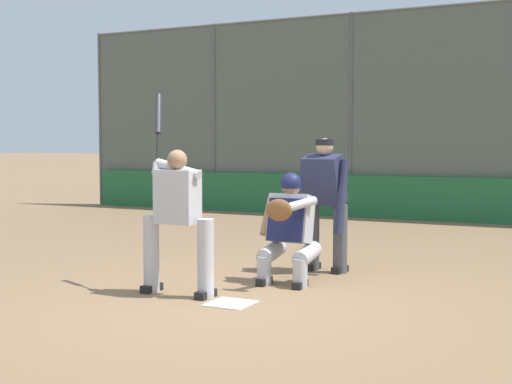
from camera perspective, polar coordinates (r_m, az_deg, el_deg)
name	(u,v)px	position (r m, az deg, el deg)	size (l,w,h in m)	color
ground_plane	(230,304)	(7.18, -2.07, -8.94)	(160.00, 160.00, 0.00)	#846647
home_plate_marker	(230,303)	(7.18, -2.07, -8.90)	(0.43, 0.43, 0.01)	white
backstop_fence	(430,109)	(15.17, 13.72, 6.44)	(17.06, 0.08, 4.39)	#515651
padding_wall	(427,199)	(15.10, 13.53, -0.51)	(16.64, 0.18, 0.91)	#236638
bleachers_beyond	(439,184)	(18.06, 14.46, 0.62)	(11.89, 3.05, 1.80)	slate
batter_at_plate	(177,216)	(7.52, -6.34, -1.92)	(1.01, 0.65, 2.16)	#B7B7BC
catcher_behind_plate	(288,226)	(8.09, 2.60, -2.77)	(0.67, 0.77, 1.27)	#B7B7BC
umpire_home	(325,201)	(8.84, 5.52, -0.69)	(0.67, 0.45, 1.66)	#4C4C51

